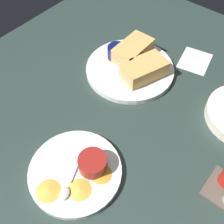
{
  "coord_description": "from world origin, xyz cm",
  "views": [
    {
      "loc": [
        44.08,
        25.36,
        60.77
      ],
      "look_at": [
        10.04,
        -2.32,
        3.0
      ],
      "focal_mm": 43.83,
      "sensor_mm": 36.0,
      "label": 1
    }
  ],
  "objects_px": {
    "spoon_by_dark_ramekin": "(123,67)",
    "plate_sandwich_main": "(130,69)",
    "plate_chips_companion": "(75,171)",
    "sandwich_half_far": "(133,50)",
    "ramekin_dark_sauce": "(117,52)",
    "spoon_by_gravy_ramekin": "(67,188)",
    "ramekin_light_gravy": "(93,163)",
    "sandwich_half_near": "(144,69)"
  },
  "relations": [
    {
      "from": "sandwich_half_far",
      "to": "plate_sandwich_main",
      "type": "bearing_deg",
      "value": 27.69
    },
    {
      "from": "sandwich_half_far",
      "to": "ramekin_dark_sauce",
      "type": "relative_size",
      "value": 2.14
    },
    {
      "from": "sandwich_half_near",
      "to": "sandwich_half_far",
      "type": "relative_size",
      "value": 1.12
    },
    {
      "from": "spoon_by_gravy_ramekin",
      "to": "ramekin_dark_sauce",
      "type": "bearing_deg",
      "value": -155.86
    },
    {
      "from": "sandwich_half_near",
      "to": "ramekin_light_gravy",
      "type": "height_order",
      "value": "sandwich_half_near"
    },
    {
      "from": "spoon_by_dark_ramekin",
      "to": "plate_sandwich_main",
      "type": "bearing_deg",
      "value": 132.31
    },
    {
      "from": "spoon_by_gravy_ramekin",
      "to": "sandwich_half_far",
      "type": "bearing_deg",
      "value": -161.57
    },
    {
      "from": "spoon_by_dark_ramekin",
      "to": "plate_chips_companion",
      "type": "bearing_deg",
      "value": 19.77
    },
    {
      "from": "sandwich_half_near",
      "to": "spoon_by_dark_ramekin",
      "type": "height_order",
      "value": "sandwich_half_near"
    },
    {
      "from": "plate_sandwich_main",
      "to": "ramekin_dark_sauce",
      "type": "bearing_deg",
      "value": -101.31
    },
    {
      "from": "sandwich_half_far",
      "to": "spoon_by_dark_ramekin",
      "type": "xyz_separation_m",
      "value": [
        0.06,
        0.01,
        -0.02
      ]
    },
    {
      "from": "spoon_by_gravy_ramekin",
      "to": "plate_chips_companion",
      "type": "bearing_deg",
      "value": -157.55
    },
    {
      "from": "sandwich_half_near",
      "to": "ramekin_light_gravy",
      "type": "xyz_separation_m",
      "value": [
        0.32,
        0.08,
        -0.0
      ]
    },
    {
      "from": "plate_sandwich_main",
      "to": "plate_chips_companion",
      "type": "height_order",
      "value": "same"
    },
    {
      "from": "plate_sandwich_main",
      "to": "spoon_by_dark_ramekin",
      "type": "height_order",
      "value": "spoon_by_dark_ramekin"
    },
    {
      "from": "sandwich_half_far",
      "to": "plate_chips_companion",
      "type": "height_order",
      "value": "sandwich_half_far"
    },
    {
      "from": "sandwich_half_far",
      "to": "ramekin_dark_sauce",
      "type": "distance_m",
      "value": 0.05
    },
    {
      "from": "plate_sandwich_main",
      "to": "ramekin_dark_sauce",
      "type": "relative_size",
      "value": 4.41
    },
    {
      "from": "ramekin_dark_sauce",
      "to": "plate_chips_companion",
      "type": "height_order",
      "value": "ramekin_dark_sauce"
    },
    {
      "from": "sandwich_half_far",
      "to": "ramekin_light_gravy",
      "type": "xyz_separation_m",
      "value": [
        0.37,
        0.16,
        -0.0
      ]
    },
    {
      "from": "sandwich_half_far",
      "to": "ramekin_dark_sauce",
      "type": "height_order",
      "value": "sandwich_half_far"
    },
    {
      "from": "plate_chips_companion",
      "to": "spoon_by_gravy_ramekin",
      "type": "height_order",
      "value": "spoon_by_gravy_ramekin"
    },
    {
      "from": "plate_sandwich_main",
      "to": "ramekin_light_gravy",
      "type": "relative_size",
      "value": 4.06
    },
    {
      "from": "ramekin_light_gravy",
      "to": "plate_chips_companion",
      "type": "bearing_deg",
      "value": -39.81
    },
    {
      "from": "plate_sandwich_main",
      "to": "sandwich_half_far",
      "type": "distance_m",
      "value": 0.06
    },
    {
      "from": "sandwich_half_far",
      "to": "spoon_by_dark_ramekin",
      "type": "distance_m",
      "value": 0.06
    },
    {
      "from": "ramekin_dark_sauce",
      "to": "plate_chips_companion",
      "type": "relative_size",
      "value": 0.28
    },
    {
      "from": "ramekin_light_gravy",
      "to": "sandwich_half_near",
      "type": "bearing_deg",
      "value": -165.65
    },
    {
      "from": "sandwich_half_near",
      "to": "ramekin_dark_sauce",
      "type": "xyz_separation_m",
      "value": [
        -0.01,
        -0.11,
        -0.0
      ]
    },
    {
      "from": "ramekin_dark_sauce",
      "to": "spoon_by_dark_ramekin",
      "type": "bearing_deg",
      "value": 58.55
    },
    {
      "from": "ramekin_dark_sauce",
      "to": "spoon_by_gravy_ramekin",
      "type": "distance_m",
      "value": 0.45
    },
    {
      "from": "plate_sandwich_main",
      "to": "spoon_by_gravy_ramekin",
      "type": "height_order",
      "value": "spoon_by_gravy_ramekin"
    },
    {
      "from": "spoon_by_dark_ramekin",
      "to": "sandwich_half_near",
      "type": "bearing_deg",
      "value": 100.59
    },
    {
      "from": "plate_sandwich_main",
      "to": "sandwich_half_near",
      "type": "relative_size",
      "value": 1.84
    },
    {
      "from": "plate_sandwich_main",
      "to": "ramekin_light_gravy",
      "type": "distance_m",
      "value": 0.35
    },
    {
      "from": "sandwich_half_far",
      "to": "spoon_by_dark_ramekin",
      "type": "bearing_deg",
      "value": 7.33
    },
    {
      "from": "plate_chips_companion",
      "to": "sandwich_half_far",
      "type": "bearing_deg",
      "value": -162.01
    },
    {
      "from": "plate_sandwich_main",
      "to": "sandwich_half_far",
      "type": "height_order",
      "value": "sandwich_half_far"
    },
    {
      "from": "ramekin_light_gravy",
      "to": "spoon_by_gravy_ramekin",
      "type": "xyz_separation_m",
      "value": [
        0.08,
        -0.01,
        -0.02
      ]
    },
    {
      "from": "ramekin_dark_sauce",
      "to": "ramekin_light_gravy",
      "type": "height_order",
      "value": "ramekin_dark_sauce"
    },
    {
      "from": "sandwich_half_near",
      "to": "ramekin_dark_sauce",
      "type": "height_order",
      "value": "sandwich_half_near"
    },
    {
      "from": "plate_sandwich_main",
      "to": "ramekin_dark_sauce",
      "type": "height_order",
      "value": "ramekin_dark_sauce"
    }
  ]
}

